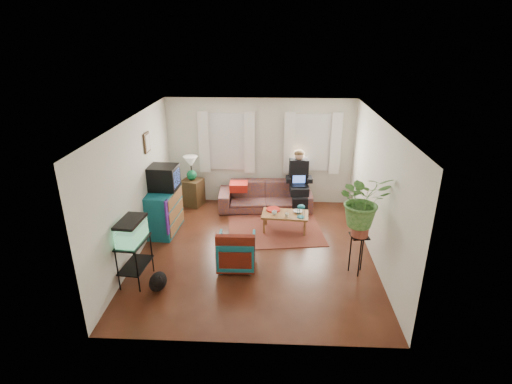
{
  "coord_description": "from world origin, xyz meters",
  "views": [
    {
      "loc": [
        0.34,
        -6.85,
        4.06
      ],
      "look_at": [
        0.0,
        0.4,
        1.1
      ],
      "focal_mm": 28.0,
      "sensor_mm": 36.0,
      "label": 1
    }
  ],
  "objects_px": {
    "dresser": "(164,211)",
    "aquarium_stand": "(135,261)",
    "side_table": "(193,192)",
    "sofa": "(265,192)",
    "armchair": "(237,250)",
    "plant_stand": "(357,254)",
    "coffee_table": "(285,222)"
  },
  "relations": [
    {
      "from": "sofa",
      "to": "dresser",
      "type": "height_order",
      "value": "dresser"
    },
    {
      "from": "sofa",
      "to": "armchair",
      "type": "distance_m",
      "value": 2.64
    },
    {
      "from": "dresser",
      "to": "aquarium_stand",
      "type": "distance_m",
      "value": 1.86
    },
    {
      "from": "aquarium_stand",
      "to": "armchair",
      "type": "relative_size",
      "value": 1.13
    },
    {
      "from": "aquarium_stand",
      "to": "plant_stand",
      "type": "height_order",
      "value": "aquarium_stand"
    },
    {
      "from": "armchair",
      "to": "coffee_table",
      "type": "bearing_deg",
      "value": -122.98
    },
    {
      "from": "aquarium_stand",
      "to": "plant_stand",
      "type": "bearing_deg",
      "value": 11.78
    },
    {
      "from": "side_table",
      "to": "armchair",
      "type": "height_order",
      "value": "armchair"
    },
    {
      "from": "side_table",
      "to": "dresser",
      "type": "distance_m",
      "value": 1.46
    },
    {
      "from": "side_table",
      "to": "dresser",
      "type": "bearing_deg",
      "value": -103.56
    },
    {
      "from": "aquarium_stand",
      "to": "armchair",
      "type": "xyz_separation_m",
      "value": [
        1.69,
        0.53,
        -0.04
      ]
    },
    {
      "from": "dresser",
      "to": "aquarium_stand",
      "type": "xyz_separation_m",
      "value": [
        -0.01,
        -1.86,
        -0.08
      ]
    },
    {
      "from": "sofa",
      "to": "aquarium_stand",
      "type": "xyz_separation_m",
      "value": [
        -2.15,
        -3.13,
        -0.05
      ]
    },
    {
      "from": "sofa",
      "to": "armchair",
      "type": "relative_size",
      "value": 3.24
    },
    {
      "from": "armchair",
      "to": "coffee_table",
      "type": "relative_size",
      "value": 0.7
    },
    {
      "from": "aquarium_stand",
      "to": "side_table",
      "type": "bearing_deg",
      "value": 89.35
    },
    {
      "from": "coffee_table",
      "to": "side_table",
      "type": "bearing_deg",
      "value": 155.25
    },
    {
      "from": "side_table",
      "to": "aquarium_stand",
      "type": "xyz_separation_m",
      "value": [
        -0.35,
        -3.27,
        0.06
      ]
    },
    {
      "from": "sofa",
      "to": "armchair",
      "type": "xyz_separation_m",
      "value": [
        -0.45,
        -2.6,
        -0.09
      ]
    },
    {
      "from": "armchair",
      "to": "sofa",
      "type": "bearing_deg",
      "value": -100.89
    },
    {
      "from": "sofa",
      "to": "dresser",
      "type": "bearing_deg",
      "value": -152.31
    },
    {
      "from": "sofa",
      "to": "plant_stand",
      "type": "xyz_separation_m",
      "value": [
        1.7,
        -2.71,
        -0.06
      ]
    },
    {
      "from": "dresser",
      "to": "armchair",
      "type": "distance_m",
      "value": 2.15
    },
    {
      "from": "side_table",
      "to": "plant_stand",
      "type": "xyz_separation_m",
      "value": [
        3.5,
        -2.85,
        0.05
      ]
    },
    {
      "from": "side_table",
      "to": "armchair",
      "type": "relative_size",
      "value": 0.97
    },
    {
      "from": "sofa",
      "to": "plant_stand",
      "type": "distance_m",
      "value": 3.2
    },
    {
      "from": "sofa",
      "to": "aquarium_stand",
      "type": "height_order",
      "value": "sofa"
    },
    {
      "from": "dresser",
      "to": "coffee_table",
      "type": "relative_size",
      "value": 1.07
    },
    {
      "from": "coffee_table",
      "to": "plant_stand",
      "type": "xyz_separation_m",
      "value": [
        1.24,
        -1.56,
        0.17
      ]
    },
    {
      "from": "armchair",
      "to": "coffee_table",
      "type": "distance_m",
      "value": 1.72
    },
    {
      "from": "dresser",
      "to": "side_table",
      "type": "bearing_deg",
      "value": 80.41
    },
    {
      "from": "sofa",
      "to": "dresser",
      "type": "relative_size",
      "value": 2.11
    }
  ]
}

